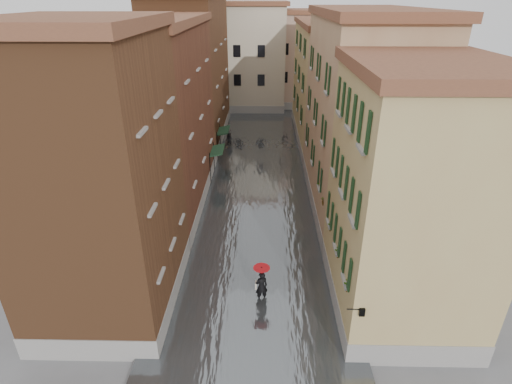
# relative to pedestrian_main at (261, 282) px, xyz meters

# --- Properties ---
(ground) EXTENTS (120.00, 120.00, 0.00)m
(ground) POSITION_rel_pedestrian_main_xyz_m (-0.37, 2.04, -1.20)
(ground) COLOR #5F6062
(ground) RESTS_ON ground
(floodwater) EXTENTS (10.00, 60.00, 0.20)m
(floodwater) POSITION_rel_pedestrian_main_xyz_m (-0.37, 15.04, -1.10)
(floodwater) COLOR #4E5356
(floodwater) RESTS_ON ground
(building_left_near) EXTENTS (6.00, 8.00, 13.00)m
(building_left_near) POSITION_rel_pedestrian_main_xyz_m (-7.37, 0.04, 5.30)
(building_left_near) COLOR brown
(building_left_near) RESTS_ON ground
(building_left_mid) EXTENTS (6.00, 14.00, 12.50)m
(building_left_mid) POSITION_rel_pedestrian_main_xyz_m (-7.37, 11.04, 5.05)
(building_left_mid) COLOR #5B2F1C
(building_left_mid) RESTS_ON ground
(building_left_far) EXTENTS (6.00, 16.00, 14.00)m
(building_left_far) POSITION_rel_pedestrian_main_xyz_m (-7.37, 26.04, 5.80)
(building_left_far) COLOR brown
(building_left_far) RESTS_ON ground
(building_right_near) EXTENTS (6.00, 8.00, 11.50)m
(building_right_near) POSITION_rel_pedestrian_main_xyz_m (6.63, 0.04, 4.55)
(building_right_near) COLOR tan
(building_right_near) RESTS_ON ground
(building_right_mid) EXTENTS (6.00, 14.00, 13.00)m
(building_right_mid) POSITION_rel_pedestrian_main_xyz_m (6.63, 11.04, 5.30)
(building_right_mid) COLOR tan
(building_right_mid) RESTS_ON ground
(building_right_far) EXTENTS (6.00, 16.00, 11.50)m
(building_right_far) POSITION_rel_pedestrian_main_xyz_m (6.63, 26.04, 4.55)
(building_right_far) COLOR tan
(building_right_far) RESTS_ON ground
(building_end_cream) EXTENTS (12.00, 9.00, 13.00)m
(building_end_cream) POSITION_rel_pedestrian_main_xyz_m (-3.37, 40.04, 5.30)
(building_end_cream) COLOR beige
(building_end_cream) RESTS_ON ground
(building_end_pink) EXTENTS (10.00, 9.00, 12.00)m
(building_end_pink) POSITION_rel_pedestrian_main_xyz_m (5.63, 42.04, 4.80)
(building_end_pink) COLOR tan
(building_end_pink) RESTS_ON ground
(awning_near) EXTENTS (1.09, 2.71, 2.80)m
(awning_near) POSITION_rel_pedestrian_main_xyz_m (-3.86, 15.30, 1.26)
(awning_near) COLOR #17341E
(awning_near) RESTS_ON ground
(awning_far) EXTENTS (1.09, 2.71, 2.80)m
(awning_far) POSITION_rel_pedestrian_main_xyz_m (-3.86, 20.67, 1.26)
(awning_far) COLOR #17341E
(awning_far) RESTS_ON ground
(wall_lantern) EXTENTS (0.71, 0.22, 0.35)m
(wall_lantern) POSITION_rel_pedestrian_main_xyz_m (3.96, -3.96, 1.81)
(wall_lantern) COLOR black
(wall_lantern) RESTS_ON ground
(window_planters) EXTENTS (0.59, 10.69, 0.84)m
(window_planters) POSITION_rel_pedestrian_main_xyz_m (3.75, 2.31, 2.31)
(window_planters) COLOR maroon
(window_planters) RESTS_ON ground
(pedestrian_main) EXTENTS (0.87, 0.87, 2.06)m
(pedestrian_main) POSITION_rel_pedestrian_main_xyz_m (0.00, 0.00, 0.00)
(pedestrian_main) COLOR black
(pedestrian_main) RESTS_ON ground
(pedestrian_far) EXTENTS (0.86, 0.74, 1.51)m
(pedestrian_far) POSITION_rel_pedestrian_main_xyz_m (-3.51, 23.23, -0.44)
(pedestrian_far) COLOR black
(pedestrian_far) RESTS_ON ground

